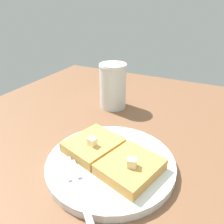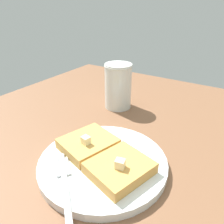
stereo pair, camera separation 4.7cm
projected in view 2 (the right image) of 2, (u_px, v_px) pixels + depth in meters
table_surface at (142, 190)px, 35.59cm from camera, size 104.04×104.04×2.69cm
plate at (103, 162)px, 38.32cm from camera, size 22.36×22.36×1.46cm
toast_slice_left at (120, 168)px, 34.69cm from camera, size 10.43×11.17×1.94cm
toast_slice_middle at (88, 144)px, 40.50cm from camera, size 10.43×11.17×1.94cm
butter_pat_primary at (120, 164)px, 33.06cm from camera, size 1.68×1.57×1.43cm
butter_pat_secondary at (87, 139)px, 38.76cm from camera, size 1.66×1.55×1.43cm
fork at (64, 180)px, 33.41cm from camera, size 12.87×11.75×0.36cm
syrup_jar at (118, 88)px, 57.58cm from camera, size 7.27×7.27×11.82cm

